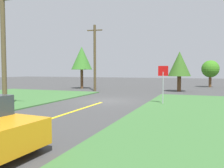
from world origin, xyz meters
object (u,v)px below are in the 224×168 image
utility_pole_near (4,48)px  pine_tree_center (82,58)px  oak_tree_left (179,64)px  stop_sign (163,78)px  utility_pole_mid (95,57)px  oak_tree_right (210,69)px

utility_pole_near → pine_tree_center: bearing=101.8°
oak_tree_left → stop_sign: bearing=-91.1°
utility_pole_mid → pine_tree_center: size_ratio=1.37×
pine_tree_center → stop_sign: bearing=-41.8°
pine_tree_center → oak_tree_right: 18.32m
utility_pole_mid → stop_sign: bearing=-42.1°
utility_pole_near → utility_pole_mid: utility_pole_mid is taller
stop_sign → utility_pole_near: 10.45m
pine_tree_center → oak_tree_right: size_ratio=1.44×
utility_pole_near → oak_tree_left: 18.66m
stop_sign → pine_tree_center: pine_tree_center is taller
utility_pole_near → oak_tree_left: size_ratio=1.58×
stop_sign → oak_tree_left: bearing=-89.1°
oak_tree_left → oak_tree_right: 9.43m
utility_pole_near → oak_tree_right: (12.61, 25.03, -1.13)m
utility_pole_mid → pine_tree_center: utility_pole_mid is taller
utility_pole_near → oak_tree_right: utility_pole_near is taller
stop_sign → utility_pole_mid: utility_pole_mid is taller
utility_pole_near → oak_tree_right: bearing=63.3°
utility_pole_mid → oak_tree_left: (9.21, 2.89, -0.82)m
utility_pole_mid → oak_tree_right: bearing=42.2°
oak_tree_left → pine_tree_center: pine_tree_center is taller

